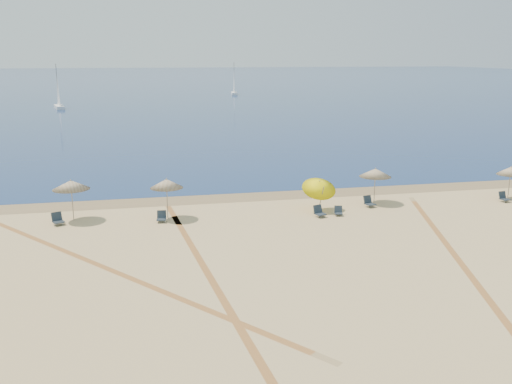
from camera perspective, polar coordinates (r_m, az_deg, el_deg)
ground at (r=18.72m, az=13.20°, el=-18.56°), size 160.00×160.00×0.00m
ocean at (r=239.52m, az=-10.18°, el=11.29°), size 500.00×500.00×0.00m
wet_sand at (r=40.10m, az=-1.16°, el=-0.46°), size 500.00×500.00×0.00m
umbrella_1 at (r=35.71m, az=-18.35°, el=0.69°), size 2.23×2.23×2.56m
umbrella_2 at (r=34.67m, az=-9.11°, el=0.86°), size 2.02×2.02×2.57m
umbrella_3 at (r=36.28m, az=6.49°, el=0.66°), size 2.20×2.21×2.46m
umbrella_4 at (r=38.80m, az=12.08°, el=1.94°), size 2.17×2.17×2.45m
umbrella_5 at (r=42.90m, az=24.54°, el=1.98°), size 1.88×1.88×2.36m
chair_1 at (r=35.52m, az=-19.57°, el=-2.64°), size 0.85×0.90×0.73m
chair_2 at (r=34.53m, az=-9.61°, el=-2.53°), size 0.62×0.71×0.67m
chair_3 at (r=35.32m, az=6.45°, el=-2.01°), size 0.78×0.84×0.72m
chair_4 at (r=35.78m, az=8.40°, el=-1.96°), size 0.61×0.67×0.59m
chair_5 at (r=38.15m, az=11.44°, el=-0.99°), size 0.77×0.85×0.73m
chair_6 at (r=42.32m, az=23.94°, el=-0.49°), size 0.69×0.77×0.69m
sailboat_0 at (r=112.16m, az=-19.51°, el=9.29°), size 2.66×5.69×8.21m
sailboat_1 at (r=143.50m, az=-2.25°, el=10.87°), size 1.97×5.50×8.02m
tire_tracks at (r=26.75m, az=-0.47°, el=-7.91°), size 54.87×43.47×0.00m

